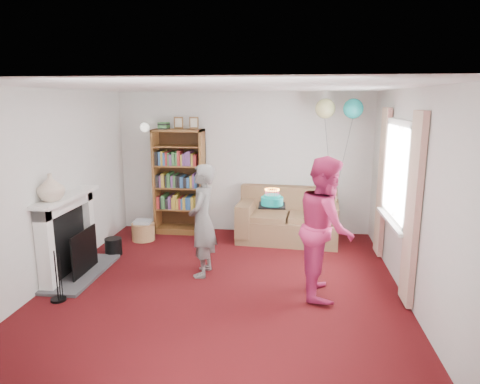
# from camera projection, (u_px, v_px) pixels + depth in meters

# --- Properties ---
(ground) EXTENTS (5.00, 5.00, 0.00)m
(ground) POSITION_uv_depth(u_px,v_px,m) (222.00, 288.00, 5.48)
(ground) COLOR #320709
(ground) RESTS_ON ground
(wall_back) EXTENTS (4.50, 0.02, 2.50)m
(wall_back) POSITION_uv_depth(u_px,v_px,m) (244.00, 163.00, 7.65)
(wall_back) COLOR silver
(wall_back) RESTS_ON ground
(wall_left) EXTENTS (0.02, 5.00, 2.50)m
(wall_left) POSITION_uv_depth(u_px,v_px,m) (47.00, 188.00, 5.47)
(wall_left) COLOR silver
(wall_left) RESTS_ON ground
(wall_right) EXTENTS (0.02, 5.00, 2.50)m
(wall_right) POSITION_uv_depth(u_px,v_px,m) (414.00, 197.00, 4.96)
(wall_right) COLOR silver
(wall_right) RESTS_ON ground
(ceiling) EXTENTS (4.50, 5.00, 0.01)m
(ceiling) POSITION_uv_depth(u_px,v_px,m) (220.00, 87.00, 4.95)
(ceiling) COLOR white
(ceiling) RESTS_ON wall_back
(fireplace) EXTENTS (0.55, 1.80, 1.12)m
(fireplace) POSITION_uv_depth(u_px,v_px,m) (72.00, 239.00, 5.79)
(fireplace) COLOR #3F3F42
(fireplace) RESTS_ON ground
(window_bay) EXTENTS (0.14, 2.02, 2.20)m
(window_bay) POSITION_uv_depth(u_px,v_px,m) (396.00, 191.00, 5.56)
(window_bay) COLOR white
(window_bay) RESTS_ON ground
(wall_sconce) EXTENTS (0.16, 0.23, 0.16)m
(wall_sconce) POSITION_uv_depth(u_px,v_px,m) (145.00, 127.00, 7.57)
(wall_sconce) COLOR gold
(wall_sconce) RESTS_ON ground
(bookcase) EXTENTS (0.88, 0.42, 2.07)m
(bookcase) POSITION_uv_depth(u_px,v_px,m) (180.00, 182.00, 7.65)
(bookcase) COLOR #472B14
(bookcase) RESTS_ON ground
(sofa) EXTENTS (1.67, 0.88, 0.88)m
(sofa) POSITION_uv_depth(u_px,v_px,m) (288.00, 221.00, 7.32)
(sofa) COLOR brown
(sofa) RESTS_ON ground
(wicker_basket) EXTENTS (0.39, 0.39, 0.35)m
(wicker_basket) POSITION_uv_depth(u_px,v_px,m) (143.00, 231.00, 7.32)
(wicker_basket) COLOR #9D7349
(wicker_basket) RESTS_ON ground
(person_striped) EXTENTS (0.39, 0.57, 1.53)m
(person_striped) POSITION_uv_depth(u_px,v_px,m) (202.00, 221.00, 5.75)
(person_striped) COLOR black
(person_striped) RESTS_ON ground
(person_magenta) EXTENTS (0.66, 0.84, 1.72)m
(person_magenta) POSITION_uv_depth(u_px,v_px,m) (326.00, 227.00, 5.15)
(person_magenta) COLOR #B22354
(person_magenta) RESTS_ON ground
(birthday_cake) EXTENTS (0.34, 0.34, 0.22)m
(birthday_cake) POSITION_uv_depth(u_px,v_px,m) (272.00, 201.00, 5.40)
(birthday_cake) COLOR black
(birthday_cake) RESTS_ON ground
(balloons) EXTENTS (0.76, 0.44, 1.72)m
(balloons) POSITION_uv_depth(u_px,v_px,m) (339.00, 109.00, 6.84)
(balloons) COLOR #3F3F3F
(balloons) RESTS_ON ground
(mantel_vase) EXTENTS (0.39, 0.39, 0.34)m
(mantel_vase) POSITION_uv_depth(u_px,v_px,m) (51.00, 187.00, 5.30)
(mantel_vase) COLOR beige
(mantel_vase) RESTS_ON fireplace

